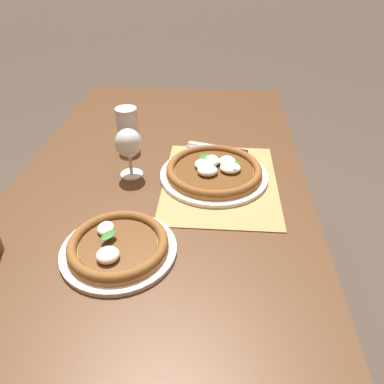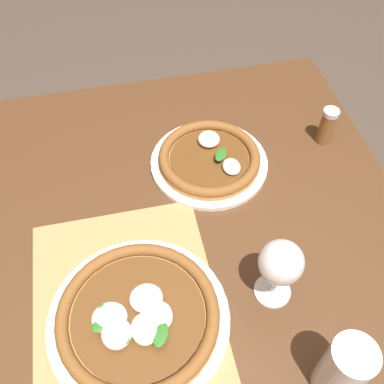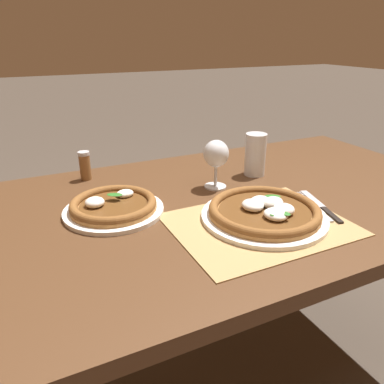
% 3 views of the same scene
% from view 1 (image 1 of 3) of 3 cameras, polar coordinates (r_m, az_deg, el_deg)
% --- Properties ---
extents(ground_plane, '(24.00, 24.00, 0.00)m').
position_cam_1_polar(ground_plane, '(1.71, -3.21, -17.94)').
color(ground_plane, '#473D33').
extents(dining_table, '(1.48, 0.89, 0.74)m').
position_cam_1_polar(dining_table, '(1.26, -4.14, 0.05)').
color(dining_table, '#4C301C').
rests_on(dining_table, ground).
extents(paper_placemat, '(0.44, 0.34, 0.00)m').
position_cam_1_polar(paper_placemat, '(1.13, 4.29, 1.52)').
color(paper_placemat, '#A88451').
rests_on(paper_placemat, dining_table).
extents(pizza_near, '(0.33, 0.33, 0.05)m').
position_cam_1_polar(pizza_near, '(1.15, 3.41, 3.24)').
color(pizza_near, white).
rests_on(pizza_near, paper_placemat).
extents(pizza_far, '(0.27, 0.27, 0.05)m').
position_cam_1_polar(pizza_far, '(0.90, -11.23, -8.11)').
color(pizza_far, white).
rests_on(pizza_far, dining_table).
extents(wine_glass, '(0.08, 0.08, 0.16)m').
position_cam_1_polar(wine_glass, '(1.13, -9.64, 7.12)').
color(wine_glass, silver).
rests_on(wine_glass, dining_table).
extents(pint_glass, '(0.07, 0.07, 0.15)m').
position_cam_1_polar(pint_glass, '(1.31, -9.76, 9.41)').
color(pint_glass, silver).
rests_on(pint_glass, dining_table).
extents(fork, '(0.06, 0.20, 0.00)m').
position_cam_1_polar(fork, '(1.30, 3.41, 6.45)').
color(fork, '#B7B7BC').
rests_on(fork, paper_placemat).
extents(knife, '(0.07, 0.21, 0.01)m').
position_cam_1_polar(knife, '(1.32, 3.89, 6.84)').
color(knife, black).
rests_on(knife, paper_placemat).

